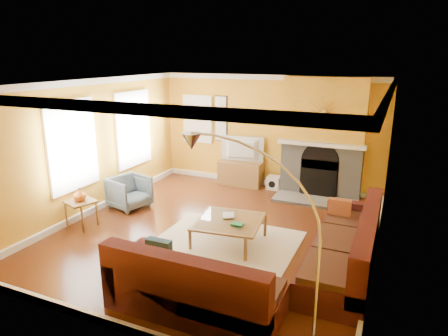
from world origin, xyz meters
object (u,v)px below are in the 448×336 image
at_px(coffee_table, 229,231).
at_px(side_table, 82,214).
at_px(arc_lamp, 257,250).
at_px(sectional_sofa, 264,239).
at_px(media_console, 241,173).
at_px(armchair, 129,192).

relative_size(coffee_table, side_table, 2.08).
xyz_separation_m(side_table, arc_lamp, (4.06, -1.70, 0.91)).
distance_m(sectional_sofa, media_console, 4.03).
relative_size(media_console, arc_lamp, 0.46).
xyz_separation_m(sectional_sofa, armchair, (-3.40, 1.20, -0.11)).
xyz_separation_m(media_console, side_table, (-1.80, -3.60, -0.04)).
relative_size(sectional_sofa, coffee_table, 3.38).
bearing_deg(side_table, coffee_table, 10.12).
bearing_deg(coffee_table, armchair, 164.93).
bearing_deg(armchair, media_console, -17.99).
distance_m(sectional_sofa, arc_lamp, 1.91).
distance_m(armchair, arc_lamp, 4.90).
distance_m(coffee_table, media_console, 3.26).
height_order(sectional_sofa, arc_lamp, arc_lamp).
bearing_deg(armchair, sectional_sofa, -93.74).
height_order(sectional_sofa, coffee_table, sectional_sofa).
relative_size(sectional_sofa, media_console, 3.40).
distance_m(coffee_table, armchair, 2.70).
relative_size(coffee_table, media_console, 1.01).
bearing_deg(media_console, sectional_sofa, -63.43).
bearing_deg(side_table, media_console, 63.43).
xyz_separation_m(sectional_sofa, arc_lamp, (0.46, -1.70, 0.73)).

